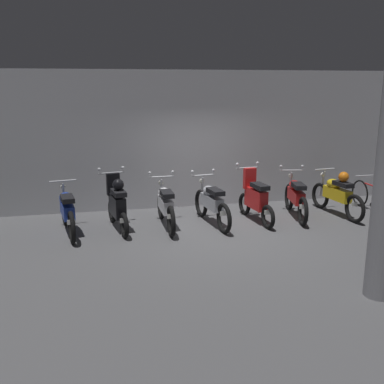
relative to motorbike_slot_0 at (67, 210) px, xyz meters
The scene contains 10 objects.
ground_plane 3.19m from the motorbike_slot_0, 10.96° to the right, with size 80.00×80.00×0.00m, color #4C4C4F.
back_wall 3.72m from the motorbike_slot_0, 28.56° to the left, with size 16.00×0.30×3.39m, color #ADADB2.
motorbike_slot_0 is the anchor object (origin of this frame).
motorbike_slot_1 1.03m from the motorbike_slot_0, ahead, with size 0.58×1.67×1.29m.
motorbike_slot_2 2.06m from the motorbike_slot_0, ahead, with size 0.59×1.95×1.15m.
motorbike_slot_3 3.09m from the motorbike_slot_0, ahead, with size 0.58×1.94×1.15m.
motorbike_slot_4 4.12m from the motorbike_slot_0, ahead, with size 0.59×1.68×1.29m.
motorbike_slot_5 5.16m from the motorbike_slot_0, ahead, with size 0.63×1.93×1.15m.
motorbike_slot_6 6.18m from the motorbike_slot_0, ahead, with size 0.56×1.95×1.08m.
bicycle 7.19m from the motorbike_slot_0, ahead, with size 0.50×1.73×0.89m.
Camera 1 is at (-2.49, -8.71, 3.05)m, focal length 41.95 mm.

